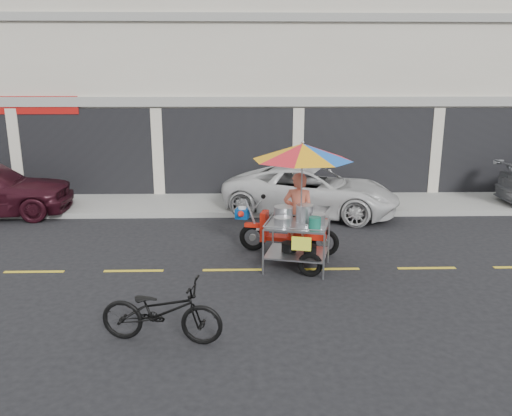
{
  "coord_description": "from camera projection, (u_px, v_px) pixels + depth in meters",
  "views": [
    {
      "loc": [
        -1.76,
        -9.53,
        3.75
      ],
      "look_at": [
        -1.5,
        0.6,
        1.15
      ],
      "focal_mm": 35.0,
      "sensor_mm": 36.0,
      "label": 1
    }
  ],
  "objects": [
    {
      "name": "sidewalk",
      "position": [
        300.0,
        202.0,
        15.51
      ],
      "size": [
        45.0,
        3.0,
        0.15
      ],
      "primitive_type": "cube",
      "color": "gray",
      "rests_on": "ground"
    },
    {
      "name": "white_pickup",
      "position": [
        311.0,
        190.0,
        14.3
      ],
      "size": [
        5.41,
        3.77,
        1.37
      ],
      "primitive_type": "imported",
      "rotation": [
        0.0,
        0.0,
        1.24
      ],
      "color": "silver",
      "rests_on": "ground"
    },
    {
      "name": "shophouse_block",
      "position": [
        360.0,
        67.0,
        19.47
      ],
      "size": [
        36.0,
        8.11,
        10.4
      ],
      "color": "beige",
      "rests_on": "ground"
    },
    {
      "name": "centerline",
      "position": [
        330.0,
        269.0,
        10.2
      ],
      "size": [
        42.0,
        0.1,
        0.01
      ],
      "primitive_type": "cube",
      "color": "gold",
      "rests_on": "ground"
    },
    {
      "name": "ground",
      "position": [
        330.0,
        269.0,
        10.21
      ],
      "size": [
        90.0,
        90.0,
        0.0
      ],
      "primitive_type": "plane",
      "color": "black"
    },
    {
      "name": "near_bicycle",
      "position": [
        162.0,
        311.0,
        7.28
      ],
      "size": [
        1.9,
        0.91,
        0.96
      ],
      "primitive_type": "imported",
      "rotation": [
        0.0,
        0.0,
        1.42
      ],
      "color": "black",
      "rests_on": "ground"
    },
    {
      "name": "food_vendor_rig",
      "position": [
        299.0,
        186.0,
        10.21
      ],
      "size": [
        2.59,
        2.52,
        2.62
      ],
      "rotation": [
        0.0,
        0.0,
        -0.26
      ],
      "color": "black",
      "rests_on": "ground"
    }
  ]
}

